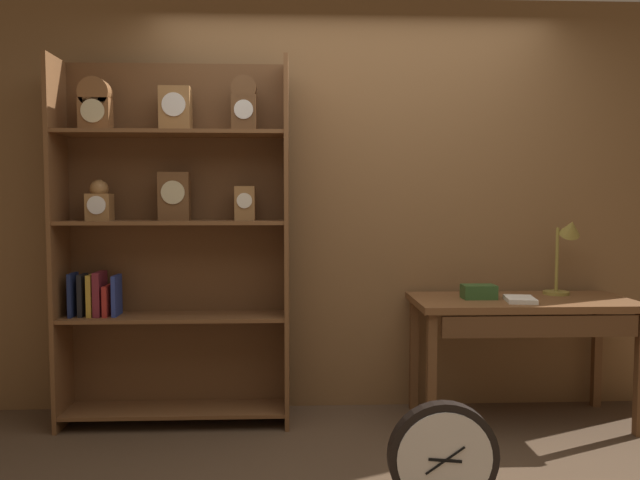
% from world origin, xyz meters
% --- Properties ---
extents(back_wood_panel, '(4.80, 0.05, 2.60)m').
position_xyz_m(back_wood_panel, '(0.00, 1.36, 1.30)').
color(back_wood_panel, brown).
rests_on(back_wood_panel, ground).
extents(bookshelf, '(1.35, 0.31, 2.15)m').
position_xyz_m(bookshelf, '(-1.12, 1.08, 1.13)').
color(bookshelf, brown).
rests_on(bookshelf, ground).
extents(workbench, '(1.29, 0.59, 0.75)m').
position_xyz_m(workbench, '(0.97, 0.97, 0.66)').
color(workbench, brown).
rests_on(workbench, ground).
extents(desk_lamp, '(0.21, 0.21, 0.49)m').
position_xyz_m(desk_lamp, '(1.29, 1.11, 1.05)').
color(desk_lamp, olive).
rests_on(desk_lamp, workbench).
extents(toolbox_small, '(0.20, 0.12, 0.08)m').
position_xyz_m(toolbox_small, '(0.72, 1.00, 0.79)').
color(toolbox_small, '#2D5123').
rests_on(toolbox_small, workbench).
extents(open_repair_manual, '(0.20, 0.24, 0.02)m').
position_xyz_m(open_repair_manual, '(0.92, 0.89, 0.76)').
color(open_repair_manual, silver).
rests_on(open_repair_manual, workbench).
extents(round_clock_large, '(0.46, 0.11, 0.50)m').
position_xyz_m(round_clock_large, '(0.23, -0.11, 0.26)').
color(round_clock_large, black).
rests_on(round_clock_large, ground).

